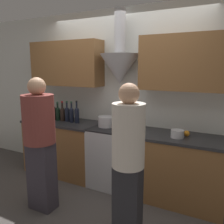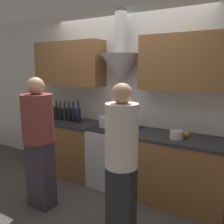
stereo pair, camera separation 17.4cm
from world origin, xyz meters
name	(u,v)px [view 1 (the left image)]	position (x,y,z in m)	size (l,w,h in m)	color
ground_plane	(105,193)	(0.00, 0.00, 0.00)	(12.00, 12.00, 0.00)	#4C4744
wall_back	(122,86)	(-0.01, 0.58, 1.47)	(8.40, 0.57, 2.60)	silver
counter_left	(64,147)	(-0.96, 0.31, 0.44)	(1.27, 0.62, 0.88)	brown
counter_right	(178,168)	(0.92, 0.31, 0.44)	(1.20, 0.62, 0.88)	brown
stove_range	(115,156)	(0.00, 0.31, 0.44)	(0.67, 0.60, 0.88)	silver
wine_bottle_0	(37,111)	(-1.51, 0.30, 1.01)	(0.07, 0.07, 0.33)	black
wine_bottle_1	(40,110)	(-1.43, 0.30, 1.02)	(0.07, 0.07, 0.35)	black
wine_bottle_2	(45,111)	(-1.34, 0.31, 1.02)	(0.07, 0.07, 0.34)	black
wine_bottle_3	(49,112)	(-1.26, 0.32, 1.01)	(0.08, 0.08, 0.31)	black
wine_bottle_4	(54,112)	(-1.15, 0.32, 1.01)	(0.07, 0.07, 0.32)	black
wine_bottle_5	(58,113)	(-1.05, 0.30, 1.01)	(0.07, 0.07, 0.31)	black
wine_bottle_6	(63,113)	(-0.96, 0.31, 1.01)	(0.08, 0.08, 0.33)	black
wine_bottle_7	(67,113)	(-0.88, 0.32, 1.01)	(0.07, 0.07, 0.33)	black
wine_bottle_8	(72,114)	(-0.78, 0.31, 1.01)	(0.07, 0.07, 0.33)	black
wine_bottle_9	(77,114)	(-0.67, 0.31, 1.02)	(0.07, 0.07, 0.35)	black
stock_pot	(106,122)	(-0.15, 0.32, 0.96)	(0.24, 0.24, 0.15)	silver
mixing_bowl	(125,126)	(0.15, 0.32, 0.92)	(0.25, 0.25, 0.09)	silver
orange_fruit	(187,133)	(1.00, 0.34, 0.92)	(0.07, 0.07, 0.07)	orange
saucepan	(177,134)	(0.91, 0.23, 0.93)	(0.16, 0.16, 0.10)	silver
person_foreground_left	(40,140)	(-0.53, -0.65, 0.89)	(0.38, 0.38, 1.63)	#38333D
person_foreground_right	(128,160)	(0.67, -0.74, 0.90)	(0.31, 0.31, 1.61)	#28282D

